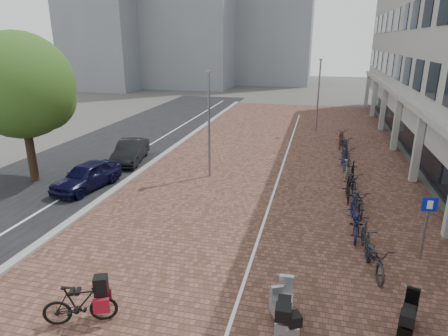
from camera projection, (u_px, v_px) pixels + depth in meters
ground at (179, 264)px, 12.31m from camera, size 140.00×140.00×0.00m
plaza_brick at (281, 160)px, 22.91m from camera, size 14.50×42.00×0.04m
street_asphalt at (113, 148)px, 25.41m from camera, size 8.00×50.00×0.03m
curb at (168, 151)px, 24.51m from camera, size 0.35×42.00×0.14m
lane_line at (141, 150)px, 24.95m from camera, size 0.12×44.00×0.00m
parking_line at (284, 160)px, 22.86m from camera, size 0.10×30.00×0.00m
car_navy at (87, 176)px, 18.40m from camera, size 2.18×3.99×1.29m
car_dark at (131, 151)px, 22.50m from camera, size 2.10×4.07×1.28m
hero_bike at (80, 304)px, 9.60m from camera, size 1.88×1.18×1.29m
shoes at (75, 292)px, 10.87m from camera, size 0.51×0.47×0.10m
scooter_front at (284, 315)px, 9.30m from camera, size 1.04×1.50×0.99m
scooter_mid at (408, 316)px, 9.26m from camera, size 0.87×1.53×1.00m
scooter_back at (284, 308)px, 9.42m from camera, size 0.58×1.69×1.15m
parking_sign at (427, 219)px, 12.11m from camera, size 0.46×0.10×2.19m
lamp_near at (209, 126)px, 19.40m from camera, size 0.12×0.12×5.32m
lamp_far at (318, 97)px, 29.02m from camera, size 0.12×0.12×5.42m
street_tree at (25, 88)px, 18.27m from camera, size 4.98×4.98×7.24m
bike_row at (350, 173)px, 19.20m from camera, size 1.28×18.13×1.05m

